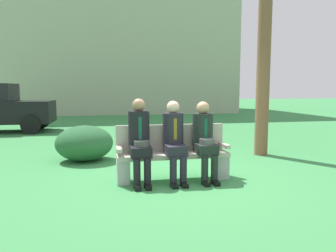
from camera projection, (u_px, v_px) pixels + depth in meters
ground_plane at (182, 178)px, 5.44m from camera, size 80.00×80.00×0.00m
park_bench at (172, 154)px, 5.38m from camera, size 1.84×0.44×0.90m
seated_man_left at (140, 137)px, 5.11m from camera, size 0.34×0.72×1.34m
seated_man_middle at (174, 137)px, 5.22m from camera, size 0.34×0.72×1.30m
seated_man_right at (204, 136)px, 5.32m from camera, size 0.34×0.72×1.29m
shrub_near_bench at (84, 143)px, 6.75m from camera, size 1.18×1.08×0.74m
building_backdrop at (119, 32)px, 21.92m from camera, size 14.76×8.71×10.65m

